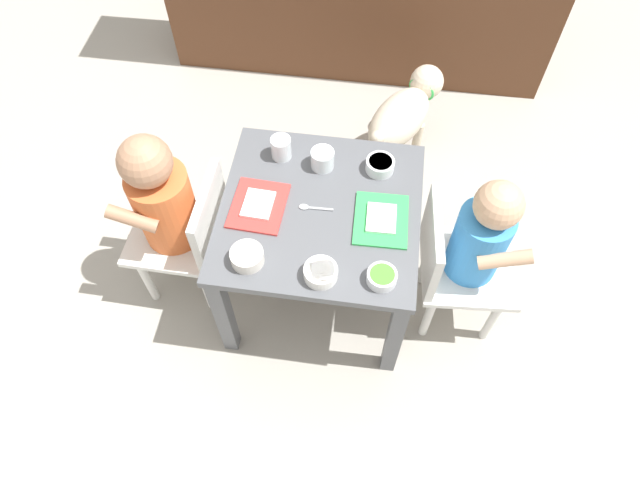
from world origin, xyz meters
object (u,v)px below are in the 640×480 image
object	(u,v)px
cereal_bowl_right_side	(382,277)
water_cup_right	(281,149)
dining_table	(320,225)
spoon_by_left_tray	(313,207)
food_tray_right	(381,219)
veggie_bowl_far	(321,272)
seated_child_left	(167,204)
veggie_bowl_near	(247,256)
seated_child_right	(474,243)
dog	(404,114)
food_tray_left	(258,205)
cereal_bowl_left_side	(380,165)
water_cup_left	(322,160)

from	to	relation	value
cereal_bowl_right_side	water_cup_right	bearing A→B (deg)	130.75
dining_table	spoon_by_left_tray	bearing A→B (deg)	175.91
dining_table	food_tray_right	size ratio (longest dim) A/B	3.07
dining_table	veggie_bowl_far	size ratio (longest dim) A/B	6.34
seated_child_left	veggie_bowl_near	size ratio (longest dim) A/B	7.64
seated_child_right	water_cup_right	bearing A→B (deg)	161.37
seated_child_right	dog	xyz separation A→B (m)	(-0.22, 0.67, -0.18)
food_tray_left	veggie_bowl_far	distance (m)	0.29
seated_child_left	spoon_by_left_tray	size ratio (longest dim) A/B	6.85
food_tray_right	veggie_bowl_near	bearing A→B (deg)	-152.16
cereal_bowl_right_side	spoon_by_left_tray	distance (m)	0.30
water_cup_right	cereal_bowl_left_side	xyz separation A→B (m)	(0.30, -0.01, -0.01)
water_cup_left	cereal_bowl_right_side	xyz separation A→B (m)	(0.21, -0.36, -0.01)
food_tray_left	cereal_bowl_right_side	size ratio (longest dim) A/B	2.35
food_tray_left	water_cup_right	distance (m)	0.20
water_cup_right	seated_child_left	bearing A→B (deg)	-146.28
food_tray_right	water_cup_right	bearing A→B (deg)	148.14
cereal_bowl_right_side	seated_child_left	bearing A→B (deg)	163.98
dining_table	dog	xyz separation A→B (m)	(0.23, 0.66, -0.16)
seated_child_left	veggie_bowl_near	bearing A→B (deg)	-31.72
veggie_bowl_far	cereal_bowl_left_side	distance (m)	0.40
dining_table	food_tray_left	size ratio (longest dim) A/B	3.05
seated_child_left	food_tray_right	xyz separation A→B (m)	(0.62, 0.01, 0.04)
veggie_bowl_far	water_cup_left	bearing A→B (deg)	97.23
seated_child_right	seated_child_left	bearing A→B (deg)	-179.65
food_tray_right	dining_table	bearing A→B (deg)	174.99
water_cup_right	cereal_bowl_left_side	world-z (taller)	water_cup_right
seated_child_right	veggie_bowl_near	size ratio (longest dim) A/B	7.27
seated_child_left	cereal_bowl_right_side	world-z (taller)	seated_child_left
seated_child_right	veggie_bowl_near	world-z (taller)	seated_child_right
food_tray_right	veggie_bowl_far	distance (m)	0.24
seated_child_left	cereal_bowl_right_side	xyz separation A→B (m)	(0.64, -0.18, 0.05)
food_tray_right	veggie_bowl_far	size ratio (longest dim) A/B	2.07
veggie_bowl_near	veggie_bowl_far	bearing A→B (deg)	-5.53
water_cup_right	cereal_bowl_left_side	distance (m)	0.30
water_cup_left	water_cup_right	distance (m)	0.13
food_tray_left	cereal_bowl_right_side	world-z (taller)	cereal_bowl_right_side
food_tray_left	dining_table	bearing A→B (deg)	5.01
cereal_bowl_right_side	veggie_bowl_far	bearing A→B (deg)	-176.55
dog	spoon_by_left_tray	world-z (taller)	spoon_by_left_tray
cereal_bowl_right_side	veggie_bowl_near	world-z (taller)	veggie_bowl_near
seated_child_left	food_tray_left	distance (m)	0.27
seated_child_left	food_tray_right	size ratio (longest dim) A/B	3.69
cereal_bowl_left_side	dog	bearing A→B (deg)	81.54
food_tray_left	food_tray_right	world-z (taller)	same
dining_table	spoon_by_left_tray	distance (m)	0.09
food_tray_right	cereal_bowl_left_side	world-z (taller)	cereal_bowl_left_side
spoon_by_left_tray	water_cup_right	bearing A→B (deg)	123.94
water_cup_right	cereal_bowl_right_side	world-z (taller)	water_cup_right
seated_child_right	cereal_bowl_right_side	distance (m)	0.32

